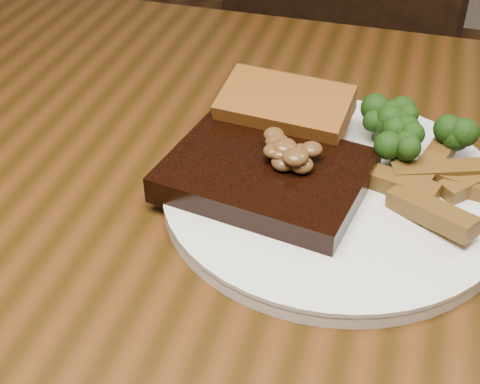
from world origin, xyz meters
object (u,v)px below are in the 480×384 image
object	(u,v)px
garlic_bread	(284,125)
plate	(334,193)
steak	(266,175)
chair_far	(352,107)
dining_table	(233,307)
potato_wedges	(433,193)

from	to	relation	value
garlic_bread	plate	bearing A→B (deg)	-41.48
plate	steak	xyz separation A→B (m)	(-0.06, -0.02, 0.02)
chair_far	plate	distance (m)	0.69
chair_far	garlic_bread	xyz separation A→B (m)	(-0.01, -0.56, 0.30)
dining_table	chair_far	size ratio (longest dim) A/B	1.84
steak	garlic_bread	bearing A→B (deg)	101.81
dining_table	steak	distance (m)	0.13
dining_table	chair_far	bearing A→B (deg)	88.11
chair_far	plate	world-z (taller)	chair_far
dining_table	steak	size ratio (longest dim) A/B	9.30
plate	garlic_bread	size ratio (longest dim) A/B	2.48
plate	steak	bearing A→B (deg)	-165.31
plate	steak	size ratio (longest dim) A/B	1.79
steak	garlic_bread	world-z (taller)	garlic_bread
chair_far	garlic_bread	world-z (taller)	chair_far
dining_table	plate	distance (m)	0.14
steak	garlic_bread	distance (m)	0.08
steak	potato_wedges	xyz separation A→B (m)	(0.14, 0.02, -0.00)
potato_wedges	plate	bearing A→B (deg)	-179.82
plate	potato_wedges	xyz separation A→B (m)	(0.08, 0.00, 0.02)
steak	plate	bearing A→B (deg)	24.14
chair_far	potato_wedges	bearing A→B (deg)	122.00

